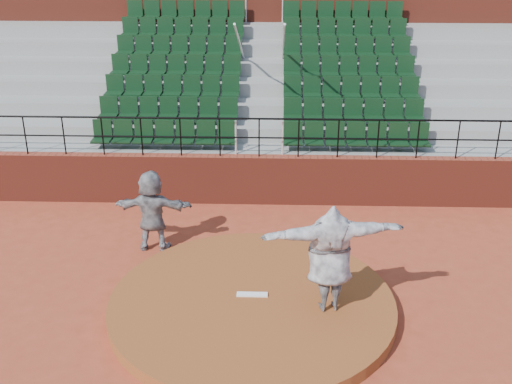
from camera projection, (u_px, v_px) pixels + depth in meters
ground at (252, 310)px, 12.40m from camera, size 90.00×90.00×0.00m
pitchers_mound at (252, 305)px, 12.35m from camera, size 5.50×5.50×0.25m
pitching_rubber at (252, 294)px, 12.43m from camera, size 0.60×0.15×0.03m
boundary_wall at (259, 180)px, 16.70m from camera, size 24.00×0.30×1.30m
wall_railing at (259, 129)px, 16.14m from camera, size 24.04×0.05×1.03m
seating_deck at (262, 110)px, 19.71m from camera, size 24.00×5.97×4.63m
press_box_facade at (265, 20)px, 22.47m from camera, size 24.00×3.00×7.10m
pitcher at (330, 258)px, 11.63m from camera, size 2.69×1.18×2.12m
fielder at (152, 211)px, 14.30m from camera, size 1.77×0.60×1.89m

